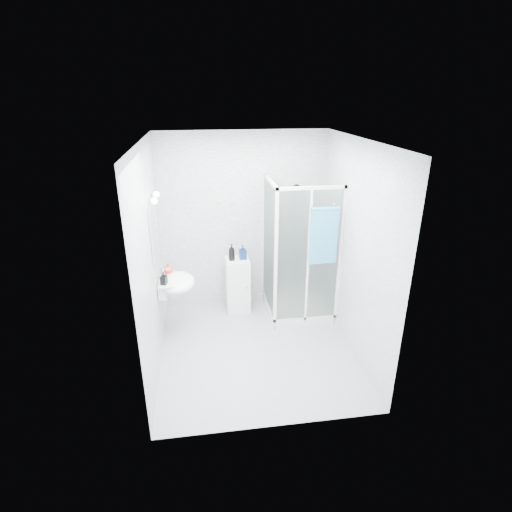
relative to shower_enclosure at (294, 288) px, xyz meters
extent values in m
cube|color=silver|center=(-0.67, -0.77, 0.85)|extent=(2.40, 2.60, 2.60)
cube|color=#9DA0A2|center=(-0.67, -0.77, -0.44)|extent=(2.40, 2.60, 0.01)
cube|color=white|center=(-0.67, -0.77, 2.15)|extent=(2.40, 2.60, 0.01)
cube|color=silver|center=(0.08, 0.08, -0.39)|extent=(0.90, 0.90, 0.12)
cube|color=white|center=(-0.35, 0.08, 1.53)|extent=(0.04, 0.90, 0.04)
cube|color=white|center=(0.08, -0.35, 1.53)|extent=(0.90, 0.04, 0.04)
cube|color=white|center=(-0.35, -0.35, 0.55)|extent=(0.04, 0.04, 2.00)
cube|color=white|center=(-0.36, 0.08, 0.59)|extent=(0.02, 0.82, 1.84)
cube|color=white|center=(0.08, -0.36, 0.59)|extent=(0.82, 0.02, 1.84)
cube|color=white|center=(0.08, -0.35, 0.59)|extent=(0.03, 0.04, 1.84)
cylinder|color=silver|center=(0.08, 0.47, 0.90)|extent=(0.02, 0.02, 1.00)
cylinder|color=silver|center=(0.08, 0.44, 1.37)|extent=(0.09, 0.05, 0.09)
cylinder|color=silver|center=(0.13, 0.50, 0.60)|extent=(0.12, 0.04, 0.12)
cylinder|color=silver|center=(0.36, -0.39, 1.33)|extent=(0.03, 0.05, 0.03)
cube|color=silver|center=(-1.81, -0.32, 0.30)|extent=(0.10, 0.40, 0.18)
ellipsoid|color=silver|center=(-1.63, -0.32, 0.35)|extent=(0.46, 0.56, 0.20)
cube|color=silver|center=(-1.75, -0.32, 0.40)|extent=(0.16, 0.50, 0.02)
cylinder|color=silver|center=(-1.81, -0.32, 0.48)|extent=(0.04, 0.04, 0.16)
cylinder|color=silver|center=(-1.76, -0.32, 0.55)|extent=(0.12, 0.02, 0.02)
cube|color=white|center=(-1.85, -0.32, 1.05)|extent=(0.02, 0.60, 0.70)
cylinder|color=silver|center=(-1.84, -0.48, 1.47)|extent=(0.05, 0.04, 0.04)
sphere|color=white|center=(-1.80, -0.48, 1.47)|extent=(0.08, 0.08, 0.08)
cylinder|color=silver|center=(-1.84, -0.16, 1.47)|extent=(0.05, 0.04, 0.04)
sphere|color=white|center=(-1.80, -0.16, 1.47)|extent=(0.08, 0.08, 0.08)
cylinder|color=silver|center=(-1.02, 0.50, 1.17)|extent=(0.02, 0.04, 0.02)
sphere|color=silver|center=(-1.02, 0.48, 1.17)|extent=(0.03, 0.03, 0.03)
cylinder|color=silver|center=(-0.82, 0.50, 1.17)|extent=(0.02, 0.04, 0.02)
sphere|color=silver|center=(-0.82, 0.48, 1.17)|extent=(0.03, 0.03, 0.03)
cube|color=white|center=(-0.79, 0.27, -0.03)|extent=(0.35, 0.35, 0.83)
cube|color=white|center=(-0.79, 0.11, -0.03)|extent=(0.31, 0.01, 0.70)
sphere|color=orange|center=(-0.68, 0.09, 0.01)|extent=(0.03, 0.03, 0.03)
cube|color=teal|center=(0.26, -0.40, 0.91)|extent=(0.36, 0.04, 0.73)
cylinder|color=teal|center=(0.26, -0.40, 1.28)|extent=(0.36, 0.05, 0.05)
imported|color=black|center=(-0.87, 0.26, 0.50)|extent=(0.12, 0.12, 0.24)
imported|color=navy|center=(-0.71, 0.28, 0.49)|extent=(0.11, 0.11, 0.21)
imported|color=red|center=(-1.74, -0.17, 0.49)|extent=(0.15, 0.15, 0.16)
imported|color=black|center=(-1.78, -0.47, 0.50)|extent=(0.09, 0.10, 0.16)
camera|label=1|loc=(-1.29, -5.02, 2.63)|focal=28.00mm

